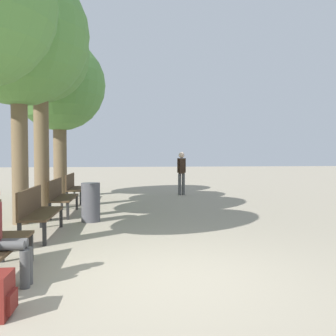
{
  "coord_description": "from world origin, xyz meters",
  "views": [
    {
      "loc": [
        -0.44,
        -4.67,
        1.59
      ],
      "look_at": [
        0.7,
        5.6,
        1.19
      ],
      "focal_mm": 40.0,
      "sensor_mm": 36.0,
      "label": 1
    }
  ],
  "objects_px": {
    "person_seated": "(1,232)",
    "pedestrian_near": "(181,170)",
    "tree_row_1": "(18,36)",
    "tree_row_3": "(59,86)",
    "bench_row_1": "(37,209)",
    "backpack": "(1,295)",
    "bench_row_3": "(74,186)",
    "trash_bin": "(91,202)",
    "bench_row_2": "(60,194)",
    "tree_row_2": "(40,56)"
  },
  "relations": [
    {
      "from": "bench_row_3",
      "to": "tree_row_3",
      "type": "height_order",
      "value": "tree_row_3"
    },
    {
      "from": "bench_row_2",
      "to": "backpack",
      "type": "distance_m",
      "value": 6.25
    },
    {
      "from": "bench_row_1",
      "to": "bench_row_2",
      "type": "relative_size",
      "value": 1.0
    },
    {
      "from": "bench_row_2",
      "to": "trash_bin",
      "type": "distance_m",
      "value": 1.44
    },
    {
      "from": "bench_row_3",
      "to": "person_seated",
      "type": "bearing_deg",
      "value": -88.27
    },
    {
      "from": "tree_row_1",
      "to": "backpack",
      "type": "xyz_separation_m",
      "value": [
        1.17,
        -4.99,
        -3.99
      ]
    },
    {
      "from": "bench_row_3",
      "to": "pedestrian_near",
      "type": "relative_size",
      "value": 1.06
    },
    {
      "from": "bench_row_2",
      "to": "trash_bin",
      "type": "bearing_deg",
      "value": -52.07
    },
    {
      "from": "tree_row_1",
      "to": "bench_row_3",
      "type": "bearing_deg",
      "value": 80.07
    },
    {
      "from": "tree_row_1",
      "to": "backpack",
      "type": "bearing_deg",
      "value": -76.8
    },
    {
      "from": "tree_row_1",
      "to": "tree_row_3",
      "type": "relative_size",
      "value": 1.02
    },
    {
      "from": "bench_row_1",
      "to": "pedestrian_near",
      "type": "xyz_separation_m",
      "value": [
        3.82,
        6.78,
        0.41
      ]
    },
    {
      "from": "bench_row_2",
      "to": "backpack",
      "type": "height_order",
      "value": "bench_row_2"
    },
    {
      "from": "bench_row_2",
      "to": "tree_row_2",
      "type": "xyz_separation_m",
      "value": [
        -0.67,
        0.92,
        3.8
      ]
    },
    {
      "from": "trash_bin",
      "to": "bench_row_3",
      "type": "bearing_deg",
      "value": 103.44
    },
    {
      "from": "tree_row_1",
      "to": "person_seated",
      "type": "distance_m",
      "value": 5.52
    },
    {
      "from": "bench_row_3",
      "to": "pedestrian_near",
      "type": "distance_m",
      "value": 4.18
    },
    {
      "from": "bench_row_1",
      "to": "person_seated",
      "type": "relative_size",
      "value": 1.41
    },
    {
      "from": "bench_row_1",
      "to": "tree_row_1",
      "type": "distance_m",
      "value": 3.96
    },
    {
      "from": "tree_row_1",
      "to": "tree_row_3",
      "type": "height_order",
      "value": "tree_row_1"
    },
    {
      "from": "bench_row_1",
      "to": "bench_row_2",
      "type": "xyz_separation_m",
      "value": [
        0.0,
        2.57,
        0.0
      ]
    },
    {
      "from": "bench_row_2",
      "to": "tree_row_2",
      "type": "distance_m",
      "value": 3.96
    },
    {
      "from": "bench_row_2",
      "to": "person_seated",
      "type": "height_order",
      "value": "person_seated"
    },
    {
      "from": "tree_row_2",
      "to": "pedestrian_near",
      "type": "bearing_deg",
      "value": 36.27
    },
    {
      "from": "backpack",
      "to": "person_seated",
      "type": "bearing_deg",
      "value": 107.25
    },
    {
      "from": "bench_row_2",
      "to": "tree_row_1",
      "type": "height_order",
      "value": "tree_row_1"
    },
    {
      "from": "tree_row_3",
      "to": "trash_bin",
      "type": "relative_size",
      "value": 6.27
    },
    {
      "from": "bench_row_3",
      "to": "backpack",
      "type": "bearing_deg",
      "value": -86.72
    },
    {
      "from": "bench_row_3",
      "to": "pedestrian_near",
      "type": "xyz_separation_m",
      "value": [
        3.82,
        1.65,
        0.41
      ]
    },
    {
      "from": "bench_row_2",
      "to": "pedestrian_near",
      "type": "bearing_deg",
      "value": 47.82
    },
    {
      "from": "tree_row_1",
      "to": "tree_row_3",
      "type": "distance_m",
      "value": 5.12
    },
    {
      "from": "tree_row_3",
      "to": "bench_row_3",
      "type": "bearing_deg",
      "value": -63.05
    },
    {
      "from": "bench_row_3",
      "to": "tree_row_2",
      "type": "bearing_deg",
      "value": -112.05
    },
    {
      "from": "bench_row_3",
      "to": "bench_row_1",
      "type": "bearing_deg",
      "value": -90.0
    },
    {
      "from": "bench_row_1",
      "to": "trash_bin",
      "type": "distance_m",
      "value": 1.68
    },
    {
      "from": "person_seated",
      "to": "bench_row_1",
      "type": "bearing_deg",
      "value": 94.89
    },
    {
      "from": "bench_row_1",
      "to": "backpack",
      "type": "distance_m",
      "value": 3.71
    },
    {
      "from": "bench_row_2",
      "to": "tree_row_3",
      "type": "height_order",
      "value": "tree_row_3"
    },
    {
      "from": "person_seated",
      "to": "pedestrian_near",
      "type": "relative_size",
      "value": 0.75
    },
    {
      "from": "trash_bin",
      "to": "tree_row_1",
      "type": "bearing_deg",
      "value": -176.2
    },
    {
      "from": "bench_row_1",
      "to": "tree_row_1",
      "type": "xyz_separation_m",
      "value": [
        -0.67,
        1.33,
        3.67
      ]
    },
    {
      "from": "backpack",
      "to": "tree_row_2",
      "type": "bearing_deg",
      "value": 99.29
    },
    {
      "from": "tree_row_3",
      "to": "pedestrian_near",
      "type": "bearing_deg",
      "value": 4.3
    },
    {
      "from": "bench_row_3",
      "to": "backpack",
      "type": "distance_m",
      "value": 8.81
    },
    {
      "from": "bench_row_1",
      "to": "tree_row_3",
      "type": "xyz_separation_m",
      "value": [
        -0.67,
        6.44,
        3.48
      ]
    },
    {
      "from": "bench_row_2",
      "to": "person_seated",
      "type": "xyz_separation_m",
      "value": [
        0.24,
        -5.38,
        0.13
      ]
    },
    {
      "from": "tree_row_3",
      "to": "tree_row_1",
      "type": "bearing_deg",
      "value": -90.0
    },
    {
      "from": "pedestrian_near",
      "to": "trash_bin",
      "type": "height_order",
      "value": "pedestrian_near"
    },
    {
      "from": "bench_row_2",
      "to": "tree_row_3",
      "type": "bearing_deg",
      "value": 99.75
    },
    {
      "from": "person_seated",
      "to": "pedestrian_near",
      "type": "xyz_separation_m",
      "value": [
        3.58,
        9.59,
        0.28
      ]
    }
  ]
}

